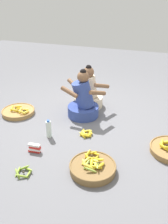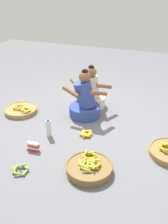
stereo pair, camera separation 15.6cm
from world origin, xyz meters
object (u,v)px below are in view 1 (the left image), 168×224
(loose_bananas_front_right, at_px, (23,172))
(water_bottle, at_px, (49,129))
(vendor_woman_front, at_px, (83,102))
(vendor_woman_behind, at_px, (88,93))
(banana_basket_front_left, at_px, (93,167))
(banana_basket_mid_right, at_px, (18,111))
(loose_bananas_back_left, at_px, (87,133))
(packet_carton_stack, at_px, (35,148))

(loose_bananas_front_right, height_order, water_bottle, water_bottle)
(vendor_woman_front, height_order, vendor_woman_behind, vendor_woman_front)
(banana_basket_front_left, relative_size, water_bottle, 2.03)
(loose_bananas_front_right, relative_size, water_bottle, 0.82)
(loose_bananas_front_right, bearing_deg, vendor_woman_behind, 84.46)
(banana_basket_mid_right, height_order, water_bottle, water_bottle)
(vendor_woman_front, xyz_separation_m, loose_bananas_back_left, (0.24, -0.55, -0.24))
(banana_basket_front_left, bearing_deg, loose_bananas_front_right, -158.25)
(banana_basket_front_left, height_order, packet_carton_stack, banana_basket_front_left)
(vendor_woman_front, distance_m, packet_carton_stack, 1.22)
(vendor_woman_front, xyz_separation_m, banana_basket_front_left, (0.55, -1.28, -0.21))
(banana_basket_mid_right, bearing_deg, vendor_woman_front, 14.38)
(water_bottle, bearing_deg, banana_basket_mid_right, 149.01)
(banana_basket_mid_right, height_order, banana_basket_front_left, banana_basket_front_left)
(banana_basket_mid_right, xyz_separation_m, water_bottle, (0.81, -0.49, 0.09))
(vendor_woman_front, bearing_deg, packet_carton_stack, -104.35)
(loose_bananas_front_right, bearing_deg, banana_basket_mid_right, 123.32)
(vendor_woman_front, distance_m, banana_basket_front_left, 1.41)
(vendor_woman_behind, relative_size, loose_bananas_back_left, 3.38)
(loose_bananas_back_left, xyz_separation_m, packet_carton_stack, (-0.54, -0.61, 0.03))
(packet_carton_stack, bearing_deg, banana_basket_front_left, -8.01)
(water_bottle, xyz_separation_m, packet_carton_stack, (-0.02, -0.40, -0.07))
(vendor_woman_front, height_order, water_bottle, vendor_woman_front)
(loose_bananas_front_right, xyz_separation_m, loose_bananas_back_left, (0.46, 1.04, 0.00))
(vendor_woman_front, distance_m, loose_bananas_back_left, 0.64)
(loose_bananas_back_left, bearing_deg, banana_basket_mid_right, 168.45)
(loose_bananas_back_left, bearing_deg, banana_basket_front_left, -67.09)
(water_bottle, height_order, packet_carton_stack, water_bottle)
(vendor_woman_behind, relative_size, packet_carton_stack, 4.44)
(vendor_woman_front, xyz_separation_m, vendor_woman_behind, (-0.03, 0.39, -0.02))
(vendor_woman_behind, bearing_deg, loose_bananas_front_right, -95.54)
(loose_bananas_front_right, bearing_deg, packet_carton_stack, 99.68)
(banana_basket_front_left, bearing_deg, vendor_woman_behind, 109.11)
(banana_basket_mid_right, relative_size, loose_bananas_front_right, 2.45)
(water_bottle, bearing_deg, vendor_woman_front, 70.45)
(vendor_woman_behind, xyz_separation_m, banana_basket_front_left, (0.58, -1.67, -0.19))
(banana_basket_front_left, xyz_separation_m, loose_bananas_back_left, (-0.31, 0.73, -0.03))
(water_bottle, bearing_deg, loose_bananas_front_right, -86.67)
(loose_bananas_back_left, relative_size, packet_carton_stack, 1.31)
(banana_basket_front_left, height_order, water_bottle, water_bottle)
(banana_basket_mid_right, bearing_deg, vendor_woman_behind, 32.45)
(vendor_woman_behind, height_order, banana_basket_mid_right, vendor_woman_behind)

